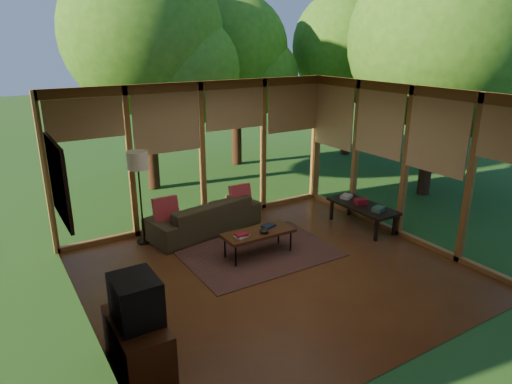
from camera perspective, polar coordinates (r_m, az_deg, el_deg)
floor at (r=7.17m, az=2.37°, el=-9.93°), size 5.50×5.50×0.00m
ceiling at (r=6.35m, az=2.69°, el=12.02°), size 5.50×5.50×0.00m
wall_left at (r=5.66m, az=-21.27°, el=-4.23°), size 0.04×5.00×2.70m
wall_front at (r=4.93m, az=19.18°, el=-7.41°), size 5.50×0.04×2.70m
window_wall_back at (r=8.74m, az=-6.74°, el=4.72°), size 5.50×0.12×2.70m
window_wall_right at (r=8.44m, az=18.21°, el=3.41°), size 0.12×5.00×2.70m
exterior_lawn at (r=17.88m, az=9.40°, el=7.25°), size 40.00×40.00×0.00m
tree_nw at (r=10.86m, az=-14.02°, el=18.57°), size 3.56×3.56×5.31m
tree_ne at (r=12.89m, az=-2.81°, el=17.37°), size 2.93×2.93×4.64m
tree_se at (r=10.76m, az=21.91°, el=17.29°), size 3.80×3.80×5.32m
tree_far at (r=14.22m, az=11.39°, el=17.43°), size 3.24×3.24×4.86m
rug at (r=7.76m, az=0.38°, el=-7.55°), size 2.48×1.75×0.01m
sofa at (r=8.52m, az=-6.51°, el=-2.96°), size 2.25×1.21×0.62m
pillow_left at (r=8.11m, az=-11.21°, el=-2.20°), size 0.43×0.23×0.45m
pillow_right at (r=8.71m, az=-1.97°, el=-0.47°), size 0.41×0.22×0.43m
ct_book_lower at (r=7.30m, az=-1.85°, el=-5.53°), size 0.26×0.22×0.03m
ct_book_upper at (r=7.29m, az=-1.85°, el=-5.32°), size 0.20×0.15×0.03m
ct_book_side at (r=7.69m, az=1.55°, el=-4.24°), size 0.25×0.22×0.03m
ct_bowl at (r=7.44m, az=1.02°, el=-4.87°), size 0.16×0.16×0.07m
media_cabinet at (r=5.33m, az=-14.50°, el=-17.99°), size 0.50×1.00×0.60m
television at (r=5.03m, az=-14.79°, el=-12.88°), size 0.45×0.55×0.50m
console_book_a at (r=8.57m, az=15.07°, el=-2.07°), size 0.27×0.22×0.08m
console_book_b at (r=8.85m, az=12.99°, el=-1.16°), size 0.26×0.21×0.10m
console_book_c at (r=9.13m, az=11.24°, el=-0.55°), size 0.29×0.26×0.07m
floor_lamp at (r=7.91m, az=-14.55°, el=3.20°), size 0.36×0.36×1.65m
coffee_table at (r=7.53m, az=0.29°, el=-5.18°), size 1.20×0.50×0.43m
side_console at (r=8.85m, az=13.17°, el=-1.83°), size 0.60×1.40×0.46m
wall_painting at (r=6.92m, az=-23.44°, el=1.30°), size 0.06×1.35×1.15m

